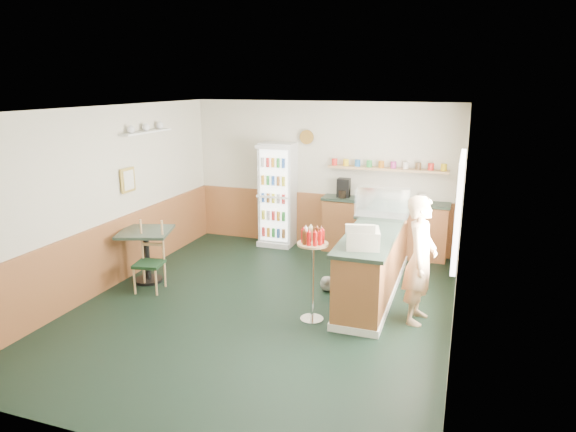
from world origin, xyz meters
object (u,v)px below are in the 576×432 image
at_px(display_case, 382,204).
at_px(cafe_chair, 152,254).
at_px(cafe_table, 146,246).
at_px(drinks_fridge, 277,195).
at_px(shopkeeper, 420,260).
at_px(cash_register, 363,238).
at_px(condiment_stand, 313,258).

relative_size(display_case, cafe_chair, 0.76).
bearing_deg(cafe_table, display_case, 20.17).
height_order(drinks_fridge, cafe_table, drinks_fridge).
distance_m(shopkeeper, cafe_chair, 3.88).
distance_m(cash_register, shopkeeper, 0.80).
bearing_deg(drinks_fridge, cash_register, -51.49).
xyz_separation_m(shopkeeper, condiment_stand, (-1.30, -0.44, 0.02)).
distance_m(drinks_fridge, cafe_chair, 2.89).
height_order(cash_register, cafe_chair, cash_register).
height_order(cash_register, condiment_stand, cash_register).
bearing_deg(cafe_chair, display_case, 14.18).
distance_m(shopkeeper, condiment_stand, 1.37).
height_order(drinks_fridge, cash_register, drinks_fridge).
bearing_deg(display_case, drinks_fridge, 150.77).
bearing_deg(cafe_table, cash_register, -4.28).
bearing_deg(cafe_table, cafe_chair, -42.49).
height_order(display_case, cafe_chair, display_case).
bearing_deg(drinks_fridge, shopkeeper, -40.78).
height_order(display_case, cash_register, display_case).
bearing_deg(shopkeeper, condiment_stand, 115.08).
bearing_deg(cafe_chair, cash_register, -11.37).
distance_m(drinks_fridge, cash_register, 3.47).
bearing_deg(cafe_table, shopkeeper, -0.11).
height_order(shopkeeper, condiment_stand, shopkeeper).
xyz_separation_m(cash_register, condiment_stand, (-0.60, -0.19, -0.28)).
relative_size(drinks_fridge, cafe_chair, 1.86).
relative_size(cafe_table, cafe_chair, 0.91).
distance_m(shopkeeper, cafe_table, 4.11).
height_order(drinks_fridge, shopkeeper, drinks_fridge).
distance_m(cash_register, cafe_chair, 3.22).
xyz_separation_m(drinks_fridge, display_case, (2.16, -1.21, 0.26)).
bearing_deg(cafe_table, condiment_stand, -9.11).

